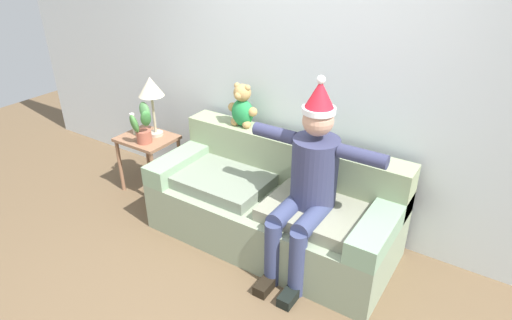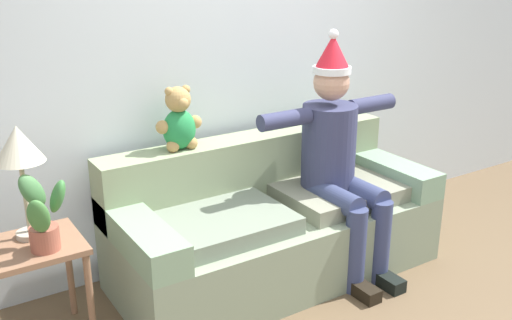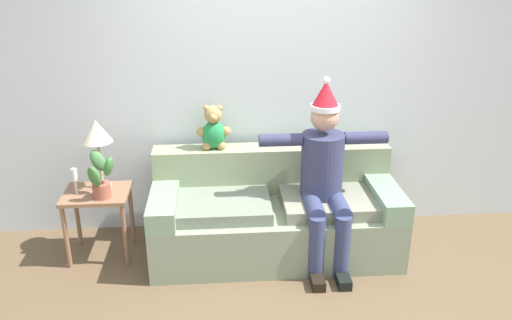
% 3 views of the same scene
% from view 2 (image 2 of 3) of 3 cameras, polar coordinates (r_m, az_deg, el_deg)
% --- Properties ---
extents(back_wall, '(7.00, 0.10, 2.70)m').
position_cam_2_polar(back_wall, '(3.81, -2.66, 10.77)').
color(back_wall, silver).
rests_on(back_wall, ground_plane).
extents(couch, '(2.02, 0.87, 0.83)m').
position_cam_2_polar(couch, '(3.69, 1.63, -6.14)').
color(couch, gray).
rests_on(couch, ground_plane).
extents(person_seated, '(1.02, 0.77, 1.51)m').
position_cam_2_polar(person_seated, '(3.62, 8.04, 0.56)').
color(person_seated, '#343758').
rests_on(person_seated, ground_plane).
extents(teddy_bear, '(0.29, 0.17, 0.38)m').
position_cam_2_polar(teddy_bear, '(3.43, -7.52, 3.77)').
color(teddy_bear, '#248945').
rests_on(teddy_bear, couch).
extents(side_table, '(0.52, 0.43, 0.58)m').
position_cam_2_polar(side_table, '(3.14, -21.26, -9.38)').
color(side_table, '#8F6448').
rests_on(side_table, ground_plane).
extents(table_lamp, '(0.24, 0.24, 0.58)m').
position_cam_2_polar(table_lamp, '(3.02, -22.16, 0.91)').
color(table_lamp, '#BBAE9A').
rests_on(table_lamp, side_table).
extents(potted_plant, '(0.25, 0.25, 0.39)m').
position_cam_2_polar(potted_plant, '(2.95, -20.03, -5.24)').
color(potted_plant, '#A25542').
rests_on(potted_plant, side_table).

